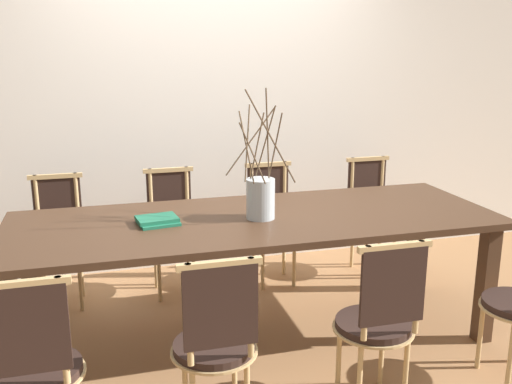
# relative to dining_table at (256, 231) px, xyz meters

# --- Properties ---
(ground_plane) EXTENTS (16.00, 16.00, 0.00)m
(ground_plane) POSITION_rel_dining_table_xyz_m (0.00, 0.00, -0.68)
(ground_plane) COLOR #9E7047
(wall_rear) EXTENTS (12.00, 0.06, 3.20)m
(wall_rear) POSITION_rel_dining_table_xyz_m (0.00, 1.35, 0.92)
(wall_rear) COLOR white
(wall_rear) RESTS_ON ground_plane
(dining_table) EXTENTS (2.82, 1.00, 0.77)m
(dining_table) POSITION_rel_dining_table_xyz_m (0.00, 0.00, 0.00)
(dining_table) COLOR #422B1C
(dining_table) RESTS_ON ground_plane
(chair_near_leftend) EXTENTS (0.39, 0.39, 0.89)m
(chair_near_leftend) POSITION_rel_dining_table_xyz_m (-1.16, -0.83, -0.20)
(chair_near_leftend) COLOR black
(chair_near_leftend) RESTS_ON ground_plane
(chair_near_left) EXTENTS (0.39, 0.39, 0.89)m
(chair_near_left) POSITION_rel_dining_table_xyz_m (-0.41, -0.83, -0.20)
(chair_near_left) COLOR black
(chair_near_left) RESTS_ON ground_plane
(chair_near_center) EXTENTS (0.39, 0.39, 0.89)m
(chair_near_center) POSITION_rel_dining_table_xyz_m (0.38, -0.83, -0.20)
(chair_near_center) COLOR black
(chair_near_center) RESTS_ON ground_plane
(chair_far_leftend) EXTENTS (0.39, 0.39, 0.89)m
(chair_far_leftend) POSITION_rel_dining_table_xyz_m (-1.15, 0.83, -0.20)
(chair_far_leftend) COLOR black
(chair_far_leftend) RESTS_ON ground_plane
(chair_far_left) EXTENTS (0.39, 0.39, 0.89)m
(chair_far_left) POSITION_rel_dining_table_xyz_m (-0.39, 0.83, -0.20)
(chair_far_left) COLOR black
(chair_far_left) RESTS_ON ground_plane
(chair_far_center) EXTENTS (0.39, 0.39, 0.89)m
(chair_far_center) POSITION_rel_dining_table_xyz_m (0.35, 0.83, -0.20)
(chair_far_center) COLOR black
(chair_far_center) RESTS_ON ground_plane
(chair_far_right) EXTENTS (0.39, 0.39, 0.89)m
(chair_far_right) POSITION_rel_dining_table_xyz_m (1.17, 0.83, -0.20)
(chair_far_right) COLOR black
(chair_far_right) RESTS_ON ground_plane
(vase_centerpiece) EXTENTS (0.34, 0.34, 0.75)m
(vase_centerpiece) POSITION_rel_dining_table_xyz_m (0.02, -0.03, 0.21)
(vase_centerpiece) COLOR #B2BCC1
(vase_centerpiece) RESTS_ON dining_table
(book_stack) EXTENTS (0.25, 0.23, 0.04)m
(book_stack) POSITION_rel_dining_table_xyz_m (-0.56, 0.03, 0.10)
(book_stack) COLOR #1E6B4C
(book_stack) RESTS_ON dining_table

